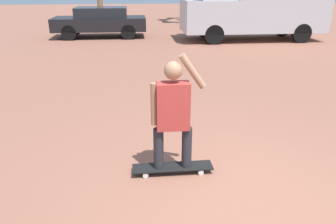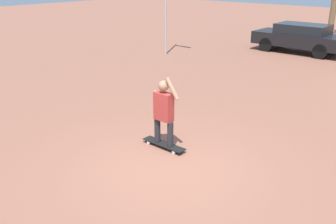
# 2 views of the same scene
# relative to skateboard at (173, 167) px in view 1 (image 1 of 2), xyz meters

# --- Properties ---
(ground_plane) EXTENTS (80.00, 80.00, 0.00)m
(ground_plane) POSITION_rel_skateboard_xyz_m (0.71, -0.68, -0.08)
(ground_plane) COLOR #935B47
(skateboard) EXTENTS (1.13, 0.26, 0.09)m
(skateboard) POSITION_rel_skateboard_xyz_m (0.00, 0.00, 0.00)
(skateboard) COLOR black
(skateboard) RESTS_ON ground_plane
(person_skateboarder) EXTENTS (0.72, 0.24, 1.61)m
(person_skateboarder) POSITION_rel_skateboard_xyz_m (-0.00, -0.00, 0.87)
(person_skateboarder) COLOR #28282D
(person_skateboarder) RESTS_ON skateboard
(camper_van) EXTENTS (6.37, 2.30, 3.17)m
(camper_van) POSITION_rel_skateboard_xyz_m (5.10, 11.11, 1.64)
(camper_van) COLOR black
(camper_van) RESTS_ON ground_plane
(parked_car_black) EXTENTS (4.40, 1.82, 1.41)m
(parked_car_black) POSITION_rel_skateboard_xyz_m (-2.08, 12.58, 0.69)
(parked_car_black) COLOR black
(parked_car_black) RESTS_ON ground_plane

